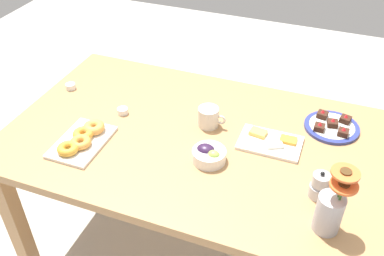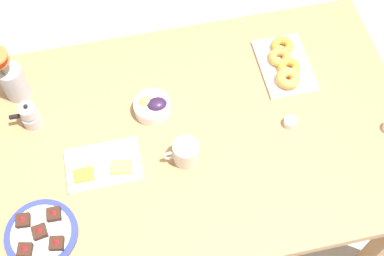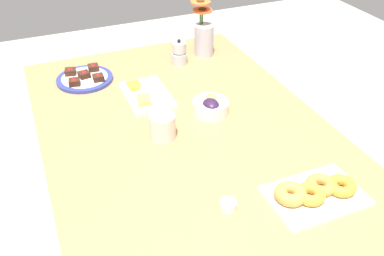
{
  "view_description": "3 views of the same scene",
  "coord_description": "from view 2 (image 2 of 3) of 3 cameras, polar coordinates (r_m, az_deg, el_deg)",
  "views": [
    {
      "loc": [
        0.51,
        -1.35,
        1.9
      ],
      "look_at": [
        0.0,
        0.0,
        0.78
      ],
      "focal_mm": 40.0,
      "sensor_mm": 36.0,
      "label": 1
    },
    {
      "loc": [
        0.2,
        0.93,
        2.42
      ],
      "look_at": [
        0.0,
        0.0,
        0.78
      ],
      "focal_mm": 50.0,
      "sensor_mm": 36.0,
      "label": 2
    },
    {
      "loc": [
        -1.11,
        0.46,
        1.63
      ],
      "look_at": [
        0.0,
        0.0,
        0.78
      ],
      "focal_mm": 40.0,
      "sensor_mm": 36.0,
      "label": 3
    }
  ],
  "objects": [
    {
      "name": "grape_bowl",
      "position": [
        1.96,
        -4.21,
        2.31
      ],
      "size": [
        0.14,
        0.14,
        0.07
      ],
      "color": "white",
      "rests_on": "dining_table"
    },
    {
      "name": "flower_vase",
      "position": [
        2.05,
        -18.66,
        4.92
      ],
      "size": [
        0.11,
        0.1,
        0.26
      ],
      "color": "#B2B2BC",
      "rests_on": "dining_table"
    },
    {
      "name": "jam_cup_berry",
      "position": [
        1.97,
        10.44,
        0.63
      ],
      "size": [
        0.05,
        0.05,
        0.03
      ],
      "color": "white",
      "rests_on": "dining_table"
    },
    {
      "name": "ground_plane",
      "position": [
        2.6,
        0.0,
        -8.68
      ],
      "size": [
        6.0,
        6.0,
        0.0
      ],
      "primitive_type": "plane",
      "color": "#B7B2A8"
    },
    {
      "name": "coffee_mug",
      "position": [
        1.84,
        -0.69,
        -2.61
      ],
      "size": [
        0.13,
        0.09,
        0.09
      ],
      "color": "beige",
      "rests_on": "dining_table"
    },
    {
      "name": "cheese_platter",
      "position": [
        1.88,
        -9.42,
        -3.95
      ],
      "size": [
        0.26,
        0.17,
        0.03
      ],
      "color": "white",
      "rests_on": "dining_table"
    },
    {
      "name": "dessert_plate",
      "position": [
        1.83,
        -15.81,
        -10.77
      ],
      "size": [
        0.24,
        0.24,
        0.05
      ],
      "color": "navy",
      "rests_on": "dining_table"
    },
    {
      "name": "dining_table",
      "position": [
        2.0,
        0.0,
        -1.8
      ],
      "size": [
        1.6,
        1.0,
        0.74
      ],
      "color": "#A87A4C",
      "rests_on": "ground_plane"
    },
    {
      "name": "moka_pot",
      "position": [
        2.0,
        -16.89,
        1.27
      ],
      "size": [
        0.11,
        0.07,
        0.12
      ],
      "color": "#B7B7BC",
      "rests_on": "dining_table"
    },
    {
      "name": "croissant_platter",
      "position": [
        2.1,
        9.87,
        6.73
      ],
      "size": [
        0.19,
        0.28,
        0.05
      ],
      "color": "white",
      "rests_on": "dining_table"
    }
  ]
}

